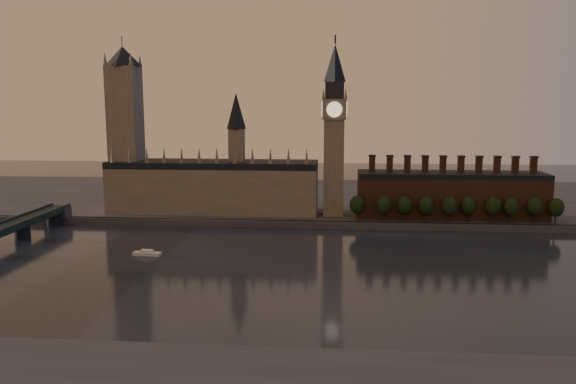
% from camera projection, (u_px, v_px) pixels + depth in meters
% --- Properties ---
extents(ground, '(900.00, 900.00, 0.00)m').
position_uv_depth(ground, '(309.00, 275.00, 236.56)').
color(ground, black).
rests_on(ground, ground).
extents(north_bank, '(900.00, 182.00, 4.00)m').
position_uv_depth(north_bank, '(319.00, 199.00, 411.52)').
color(north_bank, '#48474D').
rests_on(north_bank, ground).
extents(palace_of_westminster, '(130.00, 30.30, 74.00)m').
position_uv_depth(palace_of_westminster, '(214.00, 184.00, 351.41)').
color(palace_of_westminster, gray).
rests_on(palace_of_westminster, north_bank).
extents(victoria_tower, '(24.00, 24.00, 108.00)m').
position_uv_depth(victoria_tower, '(126.00, 123.00, 350.04)').
color(victoria_tower, gray).
rests_on(victoria_tower, north_bank).
extents(big_ben, '(15.00, 15.00, 107.00)m').
position_uv_depth(big_ben, '(334.00, 128.00, 335.15)').
color(big_ben, gray).
rests_on(big_ben, north_bank).
extents(chimney_block, '(110.00, 25.00, 37.00)m').
position_uv_depth(chimney_block, '(450.00, 194.00, 335.70)').
color(chimney_block, brown).
rests_on(chimney_block, north_bank).
extents(embankment_tree_0, '(8.60, 8.60, 14.88)m').
position_uv_depth(embankment_tree_0, '(357.00, 205.00, 324.79)').
color(embankment_tree_0, black).
rests_on(embankment_tree_0, north_bank).
extents(embankment_tree_1, '(8.60, 8.60, 14.88)m').
position_uv_depth(embankment_tree_1, '(384.00, 205.00, 323.46)').
color(embankment_tree_1, black).
rests_on(embankment_tree_1, north_bank).
extents(embankment_tree_2, '(8.60, 8.60, 14.88)m').
position_uv_depth(embankment_tree_2, '(405.00, 205.00, 323.23)').
color(embankment_tree_2, black).
rests_on(embankment_tree_2, north_bank).
extents(embankment_tree_3, '(8.60, 8.60, 14.88)m').
position_uv_depth(embankment_tree_3, '(426.00, 206.00, 321.68)').
color(embankment_tree_3, black).
rests_on(embankment_tree_3, north_bank).
extents(embankment_tree_4, '(8.60, 8.60, 14.88)m').
position_uv_depth(embankment_tree_4, '(449.00, 206.00, 320.65)').
color(embankment_tree_4, black).
rests_on(embankment_tree_4, north_bank).
extents(embankment_tree_5, '(8.60, 8.60, 14.88)m').
position_uv_depth(embankment_tree_5, '(468.00, 206.00, 321.35)').
color(embankment_tree_5, black).
rests_on(embankment_tree_5, north_bank).
extents(embankment_tree_6, '(8.60, 8.60, 14.88)m').
position_uv_depth(embankment_tree_6, '(493.00, 207.00, 319.10)').
color(embankment_tree_6, black).
rests_on(embankment_tree_6, north_bank).
extents(embankment_tree_7, '(8.60, 8.60, 14.88)m').
position_uv_depth(embankment_tree_7, '(511.00, 207.00, 317.90)').
color(embankment_tree_7, black).
rests_on(embankment_tree_7, north_bank).
extents(embankment_tree_8, '(8.60, 8.60, 14.88)m').
position_uv_depth(embankment_tree_8, '(535.00, 207.00, 318.10)').
color(embankment_tree_8, black).
rests_on(embankment_tree_8, north_bank).
extents(embankment_tree_9, '(8.60, 8.60, 14.88)m').
position_uv_depth(embankment_tree_9, '(556.00, 208.00, 315.99)').
color(embankment_tree_9, black).
rests_on(embankment_tree_9, north_bank).
extents(river_boat, '(13.65, 5.00, 2.67)m').
position_uv_depth(river_boat, '(147.00, 253.00, 266.93)').
color(river_boat, silver).
rests_on(river_boat, ground).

